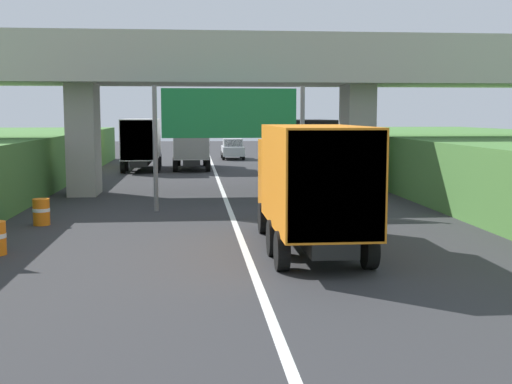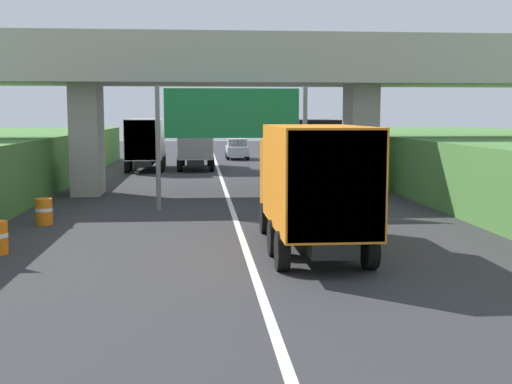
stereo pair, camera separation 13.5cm
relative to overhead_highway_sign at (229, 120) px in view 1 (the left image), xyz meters
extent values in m
cube|color=white|center=(0.00, -1.69, -3.50)|extent=(0.20, 99.49, 0.01)
cube|color=#ADA89E|center=(0.00, 5.75, 2.17)|extent=(40.00, 4.80, 1.10)
cube|color=#ADA89E|center=(0.00, 3.53, 3.27)|extent=(40.00, 0.36, 1.10)
cube|color=#ADA89E|center=(0.00, 7.97, 3.27)|extent=(40.00, 0.36, 1.10)
cube|color=#9F9A91|center=(-6.47, 5.75, -0.94)|extent=(1.30, 2.20, 5.13)
cube|color=#9F9A91|center=(6.47, 5.75, -0.94)|extent=(1.30, 2.20, 5.13)
cylinder|color=slate|center=(-2.85, 0.00, -1.09)|extent=(0.18, 0.18, 4.83)
cylinder|color=slate|center=(2.85, 0.00, -1.09)|extent=(0.18, 0.18, 4.83)
cube|color=#167238|center=(0.00, 0.00, 0.27)|extent=(5.20, 0.12, 1.90)
cube|color=white|center=(0.00, -0.01, 0.27)|extent=(4.89, 0.01, 1.67)
cube|color=black|center=(-4.83, 19.70, -2.85)|extent=(1.10, 7.30, 0.36)
cube|color=gold|center=(-4.83, 22.30, -1.62)|extent=(2.10, 2.10, 2.10)
cube|color=#2D3842|center=(-4.83, 23.32, -1.32)|extent=(1.89, 0.06, 0.90)
cube|color=silver|center=(-4.83, 18.65, -1.37)|extent=(2.30, 5.20, 2.60)
cube|color=#A8A8A4|center=(-4.83, 16.07, -1.37)|extent=(2.21, 0.04, 2.50)
cylinder|color=black|center=(-5.80, 22.30, -3.03)|extent=(0.30, 0.96, 0.96)
cylinder|color=black|center=(-3.86, 22.30, -3.03)|extent=(0.30, 0.96, 0.96)
cylinder|color=black|center=(-5.90, 17.22, -3.03)|extent=(0.30, 0.96, 0.96)
cylinder|color=black|center=(-3.76, 17.22, -3.03)|extent=(0.30, 0.96, 0.96)
cylinder|color=black|center=(-5.90, 18.91, -3.03)|extent=(0.30, 0.96, 0.96)
cylinder|color=black|center=(-3.76, 18.91, -3.03)|extent=(0.30, 0.96, 0.96)
cube|color=black|center=(5.19, 12.92, -2.85)|extent=(1.10, 7.30, 0.36)
cube|color=black|center=(5.19, 15.52, -1.62)|extent=(2.10, 2.10, 2.10)
cube|color=#2D3842|center=(5.19, 16.54, -1.32)|extent=(1.89, 0.06, 0.90)
cube|color=black|center=(5.19, 11.87, -1.37)|extent=(2.30, 5.20, 2.60)
cube|color=black|center=(5.19, 9.29, -1.37)|extent=(2.21, 0.04, 2.50)
cylinder|color=black|center=(4.22, 15.52, -3.03)|extent=(0.30, 0.96, 0.96)
cylinder|color=black|center=(6.16, 15.52, -3.03)|extent=(0.30, 0.96, 0.96)
cylinder|color=black|center=(4.12, 10.44, -3.03)|extent=(0.30, 0.96, 0.96)
cylinder|color=black|center=(6.26, 10.44, -3.03)|extent=(0.30, 0.96, 0.96)
cylinder|color=black|center=(4.12, 12.13, -3.03)|extent=(0.30, 0.96, 0.96)
cylinder|color=black|center=(6.26, 12.13, -3.03)|extent=(0.30, 0.96, 0.96)
cube|color=black|center=(-1.52, 20.30, -2.85)|extent=(1.10, 7.30, 0.36)
cube|color=#233D9E|center=(-1.52, 22.90, -1.62)|extent=(2.10, 2.10, 2.10)
cube|color=#2D3842|center=(-1.52, 23.92, -1.32)|extent=(1.89, 0.06, 0.90)
cube|color=#B7B7B2|center=(-1.52, 19.25, -1.37)|extent=(2.30, 5.20, 2.60)
cube|color=gray|center=(-1.52, 16.67, -1.37)|extent=(2.21, 0.04, 2.50)
cylinder|color=black|center=(-2.49, 22.90, -3.03)|extent=(0.30, 0.96, 0.96)
cylinder|color=black|center=(-0.55, 22.90, -3.03)|extent=(0.30, 0.96, 0.96)
cylinder|color=black|center=(-2.59, 17.82, -3.03)|extent=(0.30, 0.96, 0.96)
cylinder|color=black|center=(-0.45, 17.82, -3.03)|extent=(0.30, 0.96, 0.96)
cylinder|color=black|center=(-2.59, 19.51, -3.03)|extent=(0.30, 0.96, 0.96)
cylinder|color=black|center=(-0.45, 19.51, -3.03)|extent=(0.30, 0.96, 0.96)
cube|color=black|center=(1.77, -7.73, -2.85)|extent=(1.10, 7.30, 0.36)
cube|color=orange|center=(1.77, -5.13, -1.62)|extent=(2.10, 2.10, 2.10)
cube|color=#2D3842|center=(1.77, -4.11, -1.32)|extent=(1.89, 0.06, 0.90)
cube|color=orange|center=(1.77, -8.78, -1.37)|extent=(2.30, 5.20, 2.60)
cube|color=#AC5B13|center=(1.77, -11.36, -1.37)|extent=(2.21, 0.04, 2.50)
cylinder|color=black|center=(0.80, -5.13, -3.03)|extent=(0.30, 0.96, 0.96)
cylinder|color=black|center=(2.74, -5.13, -3.03)|extent=(0.30, 0.96, 0.96)
cylinder|color=black|center=(0.70, -10.21, -3.03)|extent=(0.30, 0.96, 0.96)
cylinder|color=black|center=(2.84, -10.21, -3.03)|extent=(0.30, 0.96, 0.96)
cylinder|color=black|center=(0.70, -8.52, -3.03)|extent=(0.30, 0.96, 0.96)
cylinder|color=black|center=(2.84, -8.52, -3.03)|extent=(0.30, 0.96, 0.96)
cube|color=#B2B5B7|center=(1.88, 30.03, -2.81)|extent=(1.76, 4.10, 0.76)
cube|color=#B2B5B7|center=(1.88, 29.88, -2.11)|extent=(1.56, 1.90, 0.64)
cube|color=#2D3842|center=(1.88, 28.96, -2.11)|extent=(1.44, 0.06, 0.54)
cylinder|color=black|center=(1.06, 31.30, -3.19)|extent=(0.22, 0.64, 0.64)
cylinder|color=black|center=(2.70, 31.30, -3.19)|extent=(0.22, 0.64, 0.64)
cylinder|color=black|center=(1.06, 28.76, -3.19)|extent=(0.22, 0.64, 0.64)
cylinder|color=black|center=(2.70, 28.76, -3.19)|extent=(0.22, 0.64, 0.64)
cylinder|color=orange|center=(-6.55, -2.90, -3.06)|extent=(0.56, 0.56, 0.90)
cylinder|color=white|center=(-6.55, -2.90, -2.99)|extent=(0.57, 0.57, 0.12)
camera|label=1|loc=(-1.38, -25.69, 0.22)|focal=46.54mm
camera|label=2|loc=(-1.25, -25.70, 0.22)|focal=46.54mm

